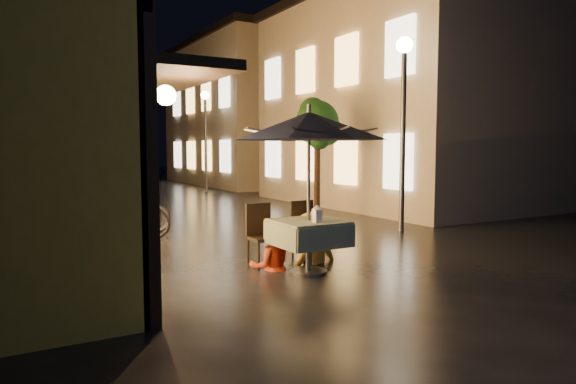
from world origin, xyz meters
TOP-DOWN VIEW (x-y plane):
  - ground at (0.00, 0.00)m, footprint 90.00×90.00m
  - east_building_near at (7.49, 6.50)m, footprint 7.30×9.30m
  - east_building_far at (7.49, 18.00)m, footprint 7.30×10.30m
  - street_tree at (2.41, 4.51)m, footprint 1.43×1.20m
  - streetlamp_near at (3.00, 2.00)m, footprint 0.36×0.36m
  - streetlamp_far at (3.00, 14.00)m, footprint 0.36×0.36m
  - cafe_table at (-0.84, -0.23)m, footprint 0.99×0.99m
  - patio_umbrella at (-0.84, -0.23)m, footprint 2.25×2.25m
  - cafe_chair_left at (-1.24, 0.51)m, footprint 0.42×0.42m
  - cafe_chair_right at (-0.44, 0.51)m, footprint 0.42×0.42m
  - table_lantern at (-0.84, -0.46)m, footprint 0.16×0.16m
  - person_orange at (-1.19, 0.28)m, footprint 0.77×0.66m
  - person_yellow at (-0.39, 0.35)m, footprint 1.09×0.71m
  - bicycle_0 at (-2.63, 3.73)m, footprint 1.88×0.84m
  - bicycle_1 at (-2.26, 4.56)m, footprint 1.65×0.87m
  - bicycle_2 at (-2.66, 5.18)m, footprint 1.80×0.86m
  - bicycle_3 at (-2.39, 6.28)m, footprint 1.59×0.66m
  - bicycle_4 at (-2.53, 7.23)m, footprint 1.59×0.82m
  - bicycle_5 at (-2.42, 8.31)m, footprint 1.91×0.75m

SIDE VIEW (x-z plane):
  - ground at x=0.00m, z-range 0.00..0.00m
  - bicycle_4 at x=-2.53m, z-range 0.00..0.79m
  - bicycle_2 at x=-2.66m, z-range 0.00..0.91m
  - bicycle_3 at x=-2.39m, z-range 0.00..0.93m
  - bicycle_1 at x=-2.26m, z-range 0.00..0.95m
  - bicycle_0 at x=-2.63m, z-range 0.00..0.96m
  - cafe_chair_left at x=-1.24m, z-range 0.05..1.03m
  - cafe_chair_right at x=-0.44m, z-range 0.05..1.03m
  - bicycle_5 at x=-2.42m, z-range 0.00..1.12m
  - cafe_table at x=-0.84m, z-range 0.20..0.98m
  - person_orange at x=-1.19m, z-range 0.00..1.37m
  - person_yellow at x=-0.39m, z-range 0.00..1.58m
  - table_lantern at x=-0.84m, z-range 0.79..1.04m
  - patio_umbrella at x=-0.84m, z-range 0.92..3.38m
  - street_tree at x=2.41m, z-range 0.85..4.00m
  - streetlamp_near at x=3.00m, z-range 0.80..5.03m
  - streetlamp_far at x=3.00m, z-range 0.80..5.03m
  - east_building_near at x=7.49m, z-range 0.01..6.81m
  - east_building_far at x=7.49m, z-range 0.01..7.31m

